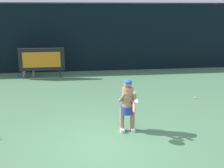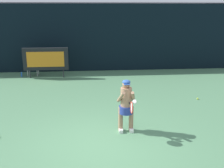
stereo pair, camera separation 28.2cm
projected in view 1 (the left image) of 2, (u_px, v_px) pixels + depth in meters
ground at (105, 149)px, 6.69m from camera, size 18.00×22.00×0.03m
backdrop_screen at (89, 38)px, 14.49m from camera, size 18.00×0.12×3.66m
scoreboard at (42, 59)px, 13.11m from camera, size 2.20×0.21×1.50m
umpire_chair at (28, 64)px, 13.71m from camera, size 0.52×0.44×1.08m
water_bottle at (17, 75)px, 13.48m from camera, size 0.07×0.07×0.27m
tennis_player at (128, 103)px, 7.45m from camera, size 0.52×0.59×1.50m
tennis_racket at (134, 107)px, 6.94m from camera, size 0.03×0.60×0.31m
tennis_ball_loose at (195, 98)px, 10.36m from camera, size 0.07×0.07×0.07m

